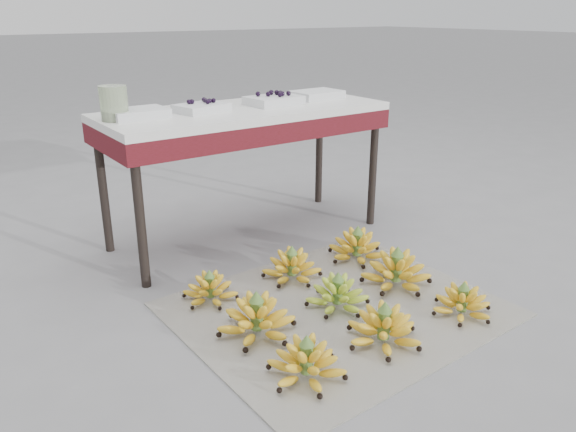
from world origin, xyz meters
TOP-DOWN VIEW (x-y plane):
  - ground at (0.00, 0.00)m, footprint 60.00×60.00m
  - newspaper_mat at (-0.11, 0.01)m, footprint 1.28×1.08m
  - bunch_front_left at (-0.50, -0.29)m, footprint 0.31×0.31m
  - bunch_front_center at (-0.14, -0.29)m, footprint 0.37×0.37m
  - bunch_front_right at (0.27, -0.32)m, footprint 0.31×0.31m
  - bunch_mid_left at (-0.49, 0.04)m, footprint 0.38×0.38m
  - bunch_mid_center at (-0.10, 0.02)m, footprint 0.29×0.29m
  - bunch_mid_right at (0.24, 0.02)m, footprint 0.31×0.31m
  - bunch_back_left at (-0.51, 0.38)m, footprint 0.26×0.26m
  - bunch_back_center at (-0.10, 0.34)m, footprint 0.28×0.28m
  - bunch_back_right at (0.29, 0.34)m, footprint 0.29×0.29m
  - vendor_table at (0.01, 0.91)m, footprint 1.47×0.59m
  - tray_far_left at (-0.54, 0.95)m, footprint 0.26×0.18m
  - tray_left at (-0.23, 0.93)m, footprint 0.27×0.22m
  - tray_right at (0.18, 0.91)m, footprint 0.29×0.21m
  - tray_far_right at (0.50, 0.95)m, footprint 0.27×0.20m
  - glass_jar at (-0.65, 0.95)m, footprint 0.16×0.16m

SIDE VIEW (x-z plane):
  - ground at x=0.00m, z-range 0.00..0.00m
  - newspaper_mat at x=-0.11m, z-range 0.00..0.01m
  - bunch_back_left at x=-0.51m, z-range -0.02..0.13m
  - bunch_front_right at x=0.27m, z-range -0.02..0.13m
  - bunch_mid_center at x=-0.10m, z-range -0.02..0.14m
  - bunch_front_left at x=-0.50m, z-range -0.02..0.14m
  - bunch_back_center at x=-0.10m, z-range -0.02..0.14m
  - bunch_front_center at x=-0.14m, z-range -0.02..0.15m
  - bunch_back_right at x=0.29m, z-range -0.02..0.15m
  - bunch_mid_left at x=-0.49m, z-range -0.02..0.16m
  - bunch_mid_right at x=0.24m, z-range -0.02..0.16m
  - vendor_table at x=0.01m, z-range 0.27..0.98m
  - tray_far_left at x=-0.54m, z-range 0.70..0.75m
  - tray_left at x=-0.23m, z-range 0.69..0.76m
  - tray_far_right at x=0.50m, z-range 0.70..0.75m
  - tray_right at x=0.18m, z-range 0.69..0.76m
  - glass_jar at x=-0.65m, z-range 0.70..0.86m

